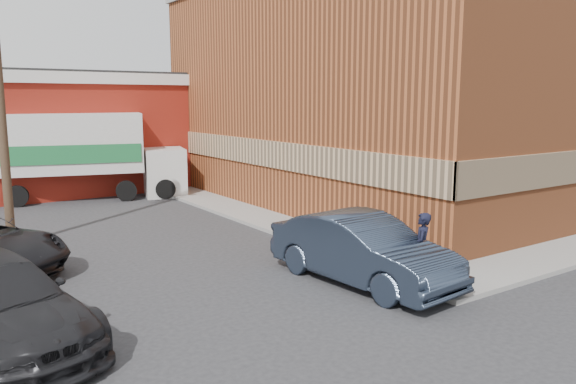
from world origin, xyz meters
TOP-DOWN VIEW (x-y plane):
  - ground at (0.00, 0.00)m, footprint 90.00×90.00m
  - brick_building at (8.50, 9.00)m, footprint 14.25×18.25m
  - sidewalk_west at (0.60, 9.00)m, footprint 1.80×18.00m
  - warehouse at (-6.00, 20.00)m, footprint 16.30×8.30m
  - man at (-0.20, -0.50)m, footprint 0.71×0.68m
  - sedan at (-1.12, 0.50)m, footprint 2.16×5.10m
  - box_truck at (-3.29, 15.81)m, footprint 7.92×4.15m

SIDE VIEW (x-z plane):
  - ground at x=0.00m, z-range 0.00..0.00m
  - sidewalk_west at x=0.60m, z-range 0.00..0.12m
  - sedan at x=-1.12m, z-range 0.00..1.64m
  - man at x=-0.20m, z-range 0.12..1.77m
  - box_truck at x=-3.29m, z-range 0.29..4.04m
  - warehouse at x=-6.00m, z-range 0.01..5.61m
  - brick_building at x=8.50m, z-range 0.00..9.36m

